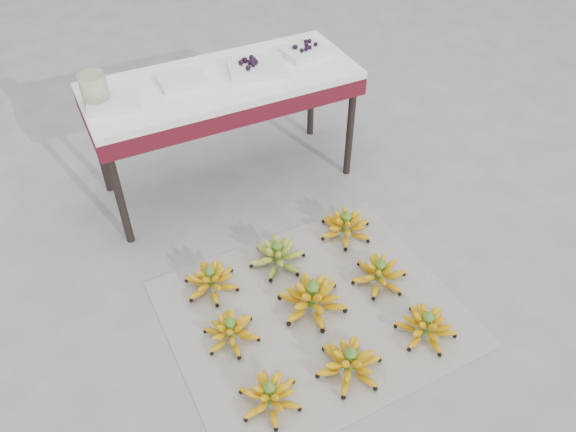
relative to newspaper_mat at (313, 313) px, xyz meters
name	(u,v)px	position (x,y,z in m)	size (l,w,h in m)	color
ground	(309,305)	(0.01, 0.05, 0.00)	(60.00, 60.00, 0.00)	slate
newspaper_mat	(313,313)	(0.00, 0.00, 0.00)	(1.25, 1.05, 0.01)	white
bunch_front_left	(270,396)	(-0.36, -0.31, 0.05)	(0.29, 0.29, 0.15)	gold
bunch_front_center	(349,363)	(-0.01, -0.32, 0.06)	(0.36, 0.36, 0.17)	gold
bunch_front_right	(426,326)	(0.38, -0.31, 0.06)	(0.31, 0.31, 0.16)	gold
bunch_mid_left	(231,331)	(-0.38, 0.03, 0.05)	(0.24, 0.24, 0.15)	gold
bunch_mid_center	(312,298)	(0.01, 0.03, 0.07)	(0.31, 0.31, 0.19)	gold
bunch_mid_right	(380,274)	(0.36, 0.03, 0.06)	(0.32, 0.32, 0.16)	gold
bunch_back_left	(211,280)	(-0.36, 0.34, 0.06)	(0.32, 0.32, 0.15)	gold
bunch_back_center	(277,255)	(-0.01, 0.34, 0.06)	(0.31, 0.31, 0.16)	olive
bunch_back_right	(346,226)	(0.39, 0.38, 0.06)	(0.27, 0.27, 0.16)	gold
vendor_table	(222,91)	(0.02, 1.05, 0.58)	(1.36, 0.54, 0.65)	black
tray_far_left	(113,103)	(-0.52, 1.01, 0.67)	(0.26, 0.21, 0.04)	silver
tray_left	(182,80)	(-0.17, 1.07, 0.67)	(0.23, 0.16, 0.04)	silver
tray_right	(256,67)	(0.20, 1.03, 0.68)	(0.32, 0.26, 0.07)	silver
tray_far_right	(305,51)	(0.51, 1.08, 0.67)	(0.26, 0.20, 0.06)	silver
glass_jar	(95,90)	(-0.58, 1.06, 0.73)	(0.12, 0.12, 0.16)	beige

